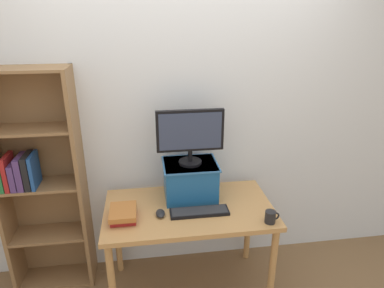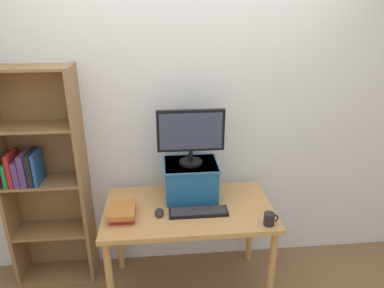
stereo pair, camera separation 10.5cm
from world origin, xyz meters
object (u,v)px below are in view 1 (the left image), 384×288
riser_box (190,179)px  computer_mouse (160,213)px  book_stack (123,214)px  coffee_mug (271,217)px  keyboard (199,212)px  desk (189,218)px  computer_monitor (190,134)px  bookshelf_unit (40,182)px

riser_box → computer_mouse: 0.36m
book_stack → computer_mouse: bearing=-0.2°
computer_mouse → coffee_mug: 0.76m
keyboard → coffee_mug: coffee_mug is taller
desk → computer_mouse: 0.25m
computer_monitor → book_stack: size_ratio=2.11×
bookshelf_unit → coffee_mug: (1.61, -0.55, -0.10)m
bookshelf_unit → keyboard: bookshelf_unit is taller
coffee_mug → bookshelf_unit: bearing=161.1°
riser_box → keyboard: size_ratio=0.98×
keyboard → coffee_mug: (0.46, -0.18, 0.03)m
keyboard → computer_mouse: bearing=177.8°
computer_mouse → book_stack: book_stack is taller
desk → bookshelf_unit: bearing=165.3°
desk → riser_box: size_ratio=3.00×
keyboard → computer_mouse: 0.28m
desk → riser_box: 0.29m
bookshelf_unit → keyboard: bearing=-18.0°
bookshelf_unit → computer_monitor: size_ratio=3.58×
keyboard → desk: bearing=125.7°
book_stack → computer_monitor: bearing=25.2°
book_stack → coffee_mug: coffee_mug is taller
keyboard → book_stack: 0.53m
desk → book_stack: size_ratio=5.28×
coffee_mug → desk: bearing=153.0°
desk → coffee_mug: bearing=-27.0°
computer_mouse → desk: bearing=20.1°
bookshelf_unit → coffee_mug: size_ratio=17.32×
riser_box → bookshelf_unit: bearing=173.5°
riser_box → keyboard: bearing=-82.8°
bookshelf_unit → book_stack: size_ratio=7.55×
computer_monitor → book_stack: bearing=-154.8°
computer_mouse → coffee_mug: (0.73, -0.19, 0.03)m
desk → book_stack: (-0.47, -0.08, 0.13)m
riser_box → keyboard: riser_box is taller
bookshelf_unit → computer_monitor: (1.12, -0.13, 0.37)m
riser_box → coffee_mug: size_ratio=4.04×
desk → computer_monitor: computer_monitor is taller
keyboard → computer_mouse: computer_mouse is taller
bookshelf_unit → computer_monitor: 1.19m
computer_monitor → keyboard: (0.03, -0.25, -0.50)m
bookshelf_unit → computer_monitor: bearing=-6.5°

